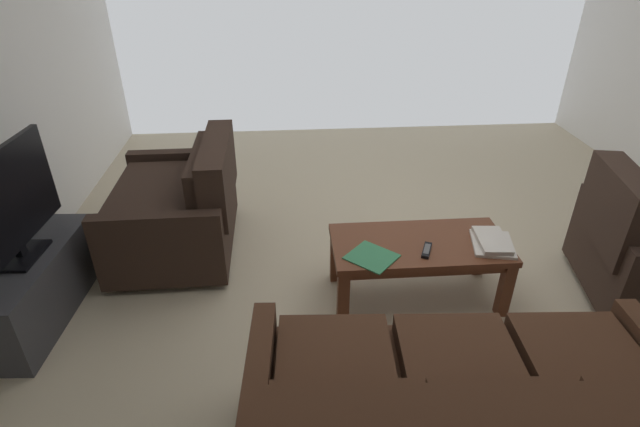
{
  "coord_description": "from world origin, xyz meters",
  "views": [
    {
      "loc": [
        0.81,
        2.73,
        2.1
      ],
      "look_at": [
        0.64,
        0.49,
        0.81
      ],
      "focal_mm": 27.39,
      "sensor_mm": 36.0,
      "label": 1
    }
  ],
  "objects": [
    {
      "name": "loose_magazine",
      "position": [
        0.32,
        0.38,
        0.43
      ],
      "size": [
        0.36,
        0.36,
        0.01
      ],
      "primitive_type": "cube",
      "rotation": [
        0.0,
        0.0,
        3.97
      ],
      "color": "#337F51",
      "rests_on": "coffee_table"
    },
    {
      "name": "tv_remote",
      "position": [
        -0.02,
        0.34,
        0.44
      ],
      "size": [
        0.1,
        0.16,
        0.02
      ],
      "color": "black",
      "rests_on": "coffee_table"
    },
    {
      "name": "sofa_main",
      "position": [
        0.11,
        1.48,
        0.36
      ],
      "size": [
        1.86,
        0.98,
        0.85
      ],
      "color": "black",
      "rests_on": "ground"
    },
    {
      "name": "tv_stand",
      "position": [
        2.38,
        0.25,
        0.23
      ],
      "size": [
        0.44,
        1.04,
        0.45
      ],
      "color": "#38383D",
      "rests_on": "ground"
    },
    {
      "name": "ground_plane",
      "position": [
        0.0,
        0.0,
        -0.0
      ],
      "size": [
        5.39,
        5.96,
        0.01
      ],
      "primitive_type": "cube",
      "color": "beige"
    },
    {
      "name": "book_stack",
      "position": [
        -0.44,
        0.3,
        0.45
      ],
      "size": [
        0.3,
        0.34,
        0.05
      ],
      "color": "silver",
      "rests_on": "coffee_table"
    },
    {
      "name": "flat_tv",
      "position": [
        2.38,
        0.25,
        0.78
      ],
      "size": [
        0.22,
        1.0,
        0.64
      ],
      "color": "black",
      "rests_on": "tv_stand"
    },
    {
      "name": "loveseat_near",
      "position": [
        1.59,
        -0.46,
        0.36
      ],
      "size": [
        0.87,
        1.14,
        0.86
      ],
      "color": "black",
      "rests_on": "ground"
    },
    {
      "name": "coffee_table",
      "position": [
        -0.01,
        0.24,
        0.36
      ],
      "size": [
        1.1,
        0.53,
        0.43
      ],
      "color": "brown",
      "rests_on": "ground"
    }
  ]
}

